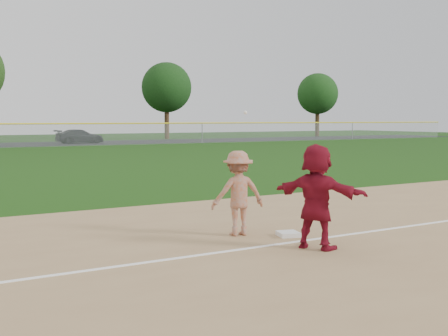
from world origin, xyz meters
TOP-DOWN VIEW (x-y plane):
  - ground at (0.00, 0.00)m, footprint 160.00×160.00m
  - foul_line at (0.00, -0.80)m, footprint 60.00×0.10m
  - first_base at (0.47, -0.29)m, footprint 0.50×0.50m
  - base_runner at (0.27, -1.41)m, footprint 1.32×1.86m
  - car_right at (9.32, 45.61)m, footprint 4.87×2.30m
  - first_base_play at (-0.35, 0.34)m, footprint 1.22×0.84m
  - tree_3 at (22.00, 52.80)m, footprint 6.00×6.00m
  - tree_4 at (44.00, 51.20)m, footprint 5.60×5.60m

SIDE VIEW (x-z plane):
  - ground at x=0.00m, z-range 0.00..0.00m
  - foul_line at x=0.00m, z-range 0.02..0.03m
  - first_base at x=0.47m, z-range 0.02..0.11m
  - car_right at x=9.32m, z-range 0.01..1.38m
  - first_base_play at x=-0.35m, z-range -0.39..2.16m
  - base_runner at x=0.27m, z-range 0.02..1.95m
  - tree_4 at x=44.00m, z-range 1.51..10.18m
  - tree_3 at x=22.00m, z-range 1.57..10.76m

